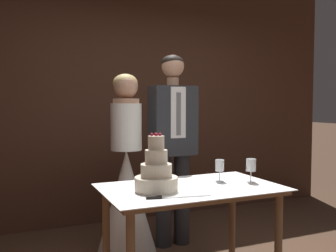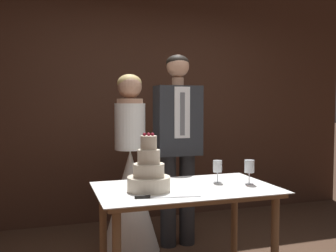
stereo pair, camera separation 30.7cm
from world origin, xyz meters
name	(u,v)px [view 1 (the left image)]	position (x,y,z in m)	size (l,w,h in m)	color
wall_back	(133,95)	(0.00, 2.13, 1.47)	(5.45, 0.12, 2.93)	#472B1E
cake_table	(191,199)	(-0.17, 0.30, 0.66)	(1.29, 0.78, 0.76)	brown
tiered_cake	(156,174)	(-0.45, 0.27, 0.88)	(0.30, 0.30, 0.40)	beige
cake_knife	(166,197)	(-0.46, 0.06, 0.76)	(0.42, 0.10, 0.02)	silver
wine_glass_near	(220,167)	(0.12, 0.37, 0.87)	(0.07, 0.07, 0.17)	silver
wine_glass_middle	(251,166)	(0.32, 0.25, 0.88)	(0.07, 0.07, 0.18)	silver
bride	(127,187)	(-0.40, 1.14, 0.61)	(0.54, 0.54, 1.63)	white
groom	(173,138)	(0.06, 1.14, 1.03)	(0.43, 0.25, 1.82)	#282B30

